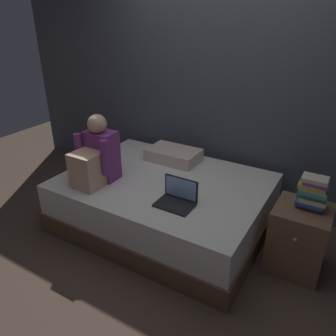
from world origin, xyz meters
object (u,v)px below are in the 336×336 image
object	(u,v)px
pillow	(174,155)
bed	(164,202)
nightstand	(298,238)
person_sitting	(96,157)
laptop	(177,198)
book_stack	(313,193)

from	to	relation	value
pillow	bed	bearing A→B (deg)	-71.38
nightstand	person_sitting	world-z (taller)	person_sitting
person_sitting	laptop	xyz separation A→B (m)	(0.87, 0.03, -0.20)
bed	nightstand	size ratio (longest dim) A/B	3.42
person_sitting	book_stack	bearing A→B (deg)	12.98
laptop	book_stack	world-z (taller)	book_stack
bed	pillow	size ratio (longest dim) A/B	3.57
nightstand	pillow	xyz separation A→B (m)	(-1.45, 0.41, 0.29)
book_stack	person_sitting	bearing A→B (deg)	-167.02
bed	book_stack	world-z (taller)	book_stack
pillow	book_stack	size ratio (longest dim) A/B	2.09
laptop	pillow	distance (m)	0.91
laptop	book_stack	distance (m)	1.09
bed	person_sitting	distance (m)	0.82
pillow	person_sitting	bearing A→B (deg)	-116.09
person_sitting	pillow	size ratio (longest dim) A/B	1.17
nightstand	pillow	distance (m)	1.54
nightstand	pillow	size ratio (longest dim) A/B	1.04
person_sitting	laptop	bearing A→B (deg)	1.95
bed	laptop	world-z (taller)	laptop
person_sitting	book_stack	world-z (taller)	person_sitting
nightstand	person_sitting	size ratio (longest dim) A/B	0.89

